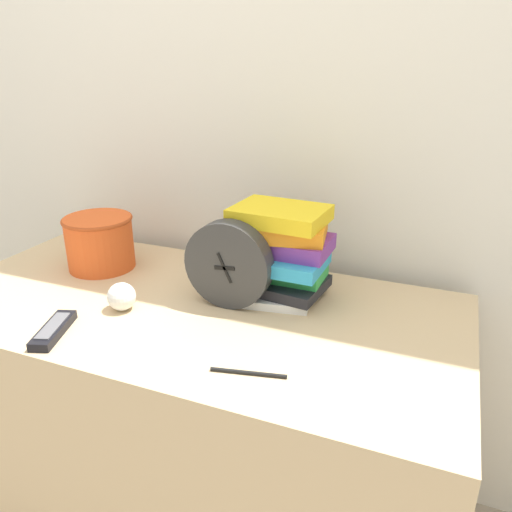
{
  "coord_description": "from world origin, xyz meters",
  "views": [
    {
      "loc": [
        0.58,
        -0.64,
        1.32
      ],
      "look_at": [
        0.15,
        0.42,
        0.86
      ],
      "focal_mm": 35.0,
      "sensor_mm": 36.0,
      "label": 1
    }
  ],
  "objects_px": {
    "book_stack": "(283,250)",
    "basket": "(100,241)",
    "tv_remote": "(53,330)",
    "crumpled_paper_ball": "(122,297)",
    "desk_clock": "(228,265)",
    "pen": "(248,373)"
  },
  "relations": [
    {
      "from": "basket",
      "to": "pen",
      "type": "relative_size",
      "value": 1.32
    },
    {
      "from": "desk_clock",
      "to": "book_stack",
      "type": "relative_size",
      "value": 0.89
    },
    {
      "from": "desk_clock",
      "to": "crumpled_paper_ball",
      "type": "xyz_separation_m",
      "value": [
        -0.24,
        -0.12,
        -0.08
      ]
    },
    {
      "from": "book_stack",
      "to": "pen",
      "type": "height_order",
      "value": "book_stack"
    },
    {
      "from": "desk_clock",
      "to": "basket",
      "type": "distance_m",
      "value": 0.46
    },
    {
      "from": "desk_clock",
      "to": "crumpled_paper_ball",
      "type": "bearing_deg",
      "value": -153.36
    },
    {
      "from": "desk_clock",
      "to": "tv_remote",
      "type": "height_order",
      "value": "desk_clock"
    },
    {
      "from": "book_stack",
      "to": "crumpled_paper_ball",
      "type": "bearing_deg",
      "value": -146.74
    },
    {
      "from": "tv_remote",
      "to": "crumpled_paper_ball",
      "type": "bearing_deg",
      "value": 65.44
    },
    {
      "from": "tv_remote",
      "to": "pen",
      "type": "bearing_deg",
      "value": 2.82
    },
    {
      "from": "desk_clock",
      "to": "tv_remote",
      "type": "bearing_deg",
      "value": -138.12
    },
    {
      "from": "desk_clock",
      "to": "book_stack",
      "type": "height_order",
      "value": "book_stack"
    },
    {
      "from": "basket",
      "to": "tv_remote",
      "type": "distance_m",
      "value": 0.39
    },
    {
      "from": "tv_remote",
      "to": "crumpled_paper_ball",
      "type": "xyz_separation_m",
      "value": [
        0.07,
        0.16,
        0.02
      ]
    },
    {
      "from": "book_stack",
      "to": "basket",
      "type": "distance_m",
      "value": 0.56
    },
    {
      "from": "desk_clock",
      "to": "tv_remote",
      "type": "xyz_separation_m",
      "value": [
        -0.31,
        -0.28,
        -0.1
      ]
    },
    {
      "from": "book_stack",
      "to": "crumpled_paper_ball",
      "type": "xyz_separation_m",
      "value": [
        -0.34,
        -0.22,
        -0.09
      ]
    },
    {
      "from": "desk_clock",
      "to": "crumpled_paper_ball",
      "type": "relative_size",
      "value": 3.18
    },
    {
      "from": "pen",
      "to": "tv_remote",
      "type": "bearing_deg",
      "value": -177.18
    },
    {
      "from": "desk_clock",
      "to": "crumpled_paper_ball",
      "type": "height_order",
      "value": "desk_clock"
    },
    {
      "from": "crumpled_paper_ball",
      "to": "basket",
      "type": "bearing_deg",
      "value": 137.34
    },
    {
      "from": "book_stack",
      "to": "pen",
      "type": "xyz_separation_m",
      "value": [
        0.05,
        -0.36,
        -0.12
      ]
    }
  ]
}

